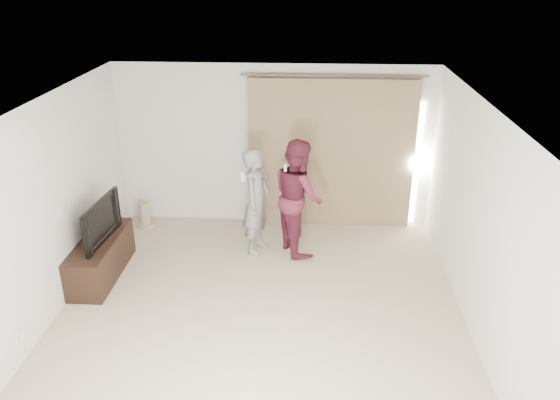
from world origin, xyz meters
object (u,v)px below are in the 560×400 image
(person_man, at_px, (257,202))
(tv_console, at_px, (101,258))
(tv, at_px, (95,221))
(person_woman, at_px, (298,196))

(person_man, bearing_deg, tv_console, -157.99)
(tv, xyz_separation_m, person_woman, (2.68, 0.92, 0.02))
(tv_console, xyz_separation_m, person_man, (2.08, 0.84, 0.52))
(tv_console, relative_size, tv, 1.40)
(person_man, bearing_deg, person_woman, 7.90)
(person_man, xyz_separation_m, person_woman, (0.60, 0.08, 0.07))
(tv_console, height_order, tv, tv)
(person_man, distance_m, person_woman, 0.61)
(tv_console, bearing_deg, tv, 0.00)
(tv_console, distance_m, tv, 0.57)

